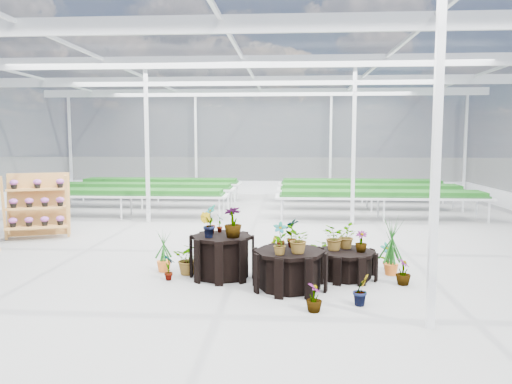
# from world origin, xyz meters

# --- Properties ---
(ground_plane) EXTENTS (24.00, 24.00, 0.00)m
(ground_plane) POSITION_xyz_m (0.00, 0.00, 0.00)
(ground_plane) COLOR gray
(ground_plane) RESTS_ON ground
(greenhouse_shell) EXTENTS (18.00, 24.00, 4.50)m
(greenhouse_shell) POSITION_xyz_m (0.00, 0.00, 2.25)
(greenhouse_shell) COLOR white
(greenhouse_shell) RESTS_ON ground
(steel_frame) EXTENTS (18.00, 24.00, 4.50)m
(steel_frame) POSITION_xyz_m (0.00, 0.00, 2.25)
(steel_frame) COLOR silver
(steel_frame) RESTS_ON ground
(nursery_benches) EXTENTS (16.00, 7.00, 0.84)m
(nursery_benches) POSITION_xyz_m (0.00, 7.20, 0.42)
(nursery_benches) COLOR silver
(nursery_benches) RESTS_ON ground
(plinth_tall) EXTENTS (1.15, 1.15, 0.76)m
(plinth_tall) POSITION_xyz_m (-0.03, -1.77, 0.38)
(plinth_tall) COLOR black
(plinth_tall) RESTS_ON ground
(plinth_mid) EXTENTS (1.49, 1.49, 0.64)m
(plinth_mid) POSITION_xyz_m (1.17, -2.37, 0.32)
(plinth_mid) COLOR black
(plinth_mid) RESTS_ON ground
(plinth_low) EXTENTS (1.40, 1.40, 0.49)m
(plinth_low) POSITION_xyz_m (2.17, -1.67, 0.24)
(plinth_low) COLOR black
(plinth_low) RESTS_ON ground
(shelf_rack) EXTENTS (1.71, 1.29, 1.61)m
(shelf_rack) POSITION_xyz_m (-5.11, 1.52, 0.80)
(shelf_rack) COLOR #BD8340
(shelf_rack) RESTS_ON ground
(nursery_plants) EXTENTS (4.61, 3.30, 1.30)m
(nursery_plants) POSITION_xyz_m (1.07, -1.63, 0.54)
(nursery_plants) COLOR #154F15
(nursery_plants) RESTS_ON ground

